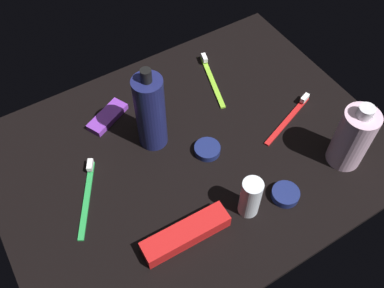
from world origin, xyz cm
name	(u,v)px	position (x,y,z in cm)	size (l,w,h in cm)	color
ground_plane	(192,154)	(0.00, 0.00, -0.60)	(84.00, 64.00, 1.20)	black
lotion_bottle	(151,112)	(-5.57, 7.39, 9.52)	(6.32, 6.32, 21.46)	navy
bodywash_bottle	(353,138)	(27.18, -18.58, 7.44)	(7.30, 7.30, 16.61)	silver
deodorant_stick	(250,197)	(2.19, -17.86, 4.88)	(4.08, 4.08, 9.77)	silver
toothbrush_red	(290,116)	(24.62, -3.72, 0.61)	(17.35, 7.21, 2.10)	red
toothbrush_green	(87,193)	(-23.96, 2.07, 0.61)	(10.16, 16.13, 2.10)	green
toothbrush_lime	(211,77)	(15.90, 16.64, 0.61)	(6.28, 17.60, 2.10)	#8CD133
toothpaste_box_red	(186,234)	(-11.54, -16.52, 1.60)	(17.60, 4.40, 3.20)	red
snack_bar_purple	(108,117)	(-11.80, 18.37, 0.75)	(10.40, 4.00, 1.50)	purple
cream_tin_left	(207,149)	(2.93, -1.66, 0.81)	(5.77, 5.77, 1.62)	navy
cream_tin_right	(285,194)	(10.37, -19.46, 0.88)	(5.71, 5.71, 1.76)	navy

